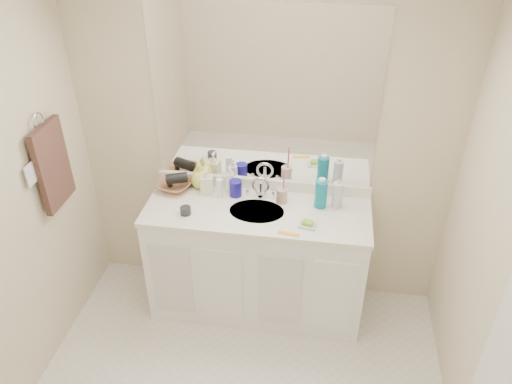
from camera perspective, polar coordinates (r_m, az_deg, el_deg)
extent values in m
cube|color=white|center=(1.78, -5.13, 19.92)|extent=(2.60, 2.60, 0.02)
cube|color=beige|center=(3.41, 0.84, 5.05)|extent=(2.60, 0.02, 2.40)
cube|color=white|center=(3.63, 0.12, -7.88)|extent=(1.50, 0.55, 0.85)
cube|color=white|center=(3.36, 0.13, -2.19)|extent=(1.52, 0.57, 0.03)
cube|color=white|center=(3.54, 0.77, 0.93)|extent=(1.52, 0.03, 0.08)
cylinder|color=beige|center=(3.34, 0.08, -2.34)|extent=(0.37, 0.37, 0.02)
cylinder|color=silver|center=(3.45, 0.54, 0.27)|extent=(0.02, 0.02, 0.11)
cube|color=white|center=(3.26, 0.88, 10.61)|extent=(1.48, 0.01, 1.20)
cylinder|color=navy|center=(3.46, -2.35, 0.44)|extent=(0.10, 0.10, 0.12)
cylinder|color=#C7A58C|center=(3.40, 2.97, -0.41)|extent=(0.09, 0.09, 0.10)
cylinder|color=#E43C85|center=(3.34, 3.19, 0.99)|extent=(0.01, 0.04, 0.22)
cylinder|color=#0C7B96|center=(3.35, 7.43, -0.23)|extent=(0.10, 0.10, 0.20)
cylinder|color=silver|center=(3.37, 9.28, -0.36)|extent=(0.09, 0.09, 0.18)
cube|color=silver|center=(3.21, 5.90, -3.78)|extent=(0.12, 0.10, 0.01)
cube|color=#83BF2E|center=(3.20, 5.92, -3.52)|extent=(0.08, 0.06, 0.02)
cube|color=#FFB01A|center=(3.14, 3.78, -4.78)|extent=(0.14, 0.05, 0.01)
cylinder|color=#232428|center=(3.32, -8.05, -2.12)|extent=(0.09, 0.09, 0.05)
cylinder|color=white|center=(3.44, -4.17, 0.40)|extent=(0.06, 0.06, 0.14)
imported|color=white|center=(3.50, -2.97, 1.52)|extent=(0.09, 0.09, 0.19)
imported|color=#F8F4CA|center=(3.49, -5.64, 1.33)|extent=(0.10, 0.10, 0.19)
imported|color=#E0E358|center=(3.56, -6.40, 1.90)|extent=(0.17, 0.17, 0.19)
imported|color=#99603D|center=(3.59, -9.28, 0.75)|extent=(0.28, 0.28, 0.06)
cylinder|color=black|center=(3.55, -9.06, 1.55)|extent=(0.17, 0.13, 0.07)
torus|color=silver|center=(3.23, -23.63, 7.43)|extent=(0.01, 0.11, 0.11)
cube|color=black|center=(3.35, -22.21, 2.82)|extent=(0.04, 0.32, 0.55)
cube|color=white|center=(3.20, -24.38, 1.81)|extent=(0.01, 0.08, 0.13)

